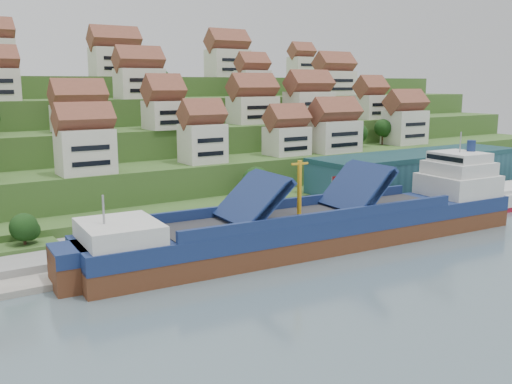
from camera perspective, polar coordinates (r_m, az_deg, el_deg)
ground at (r=102.10m, az=3.45°, el=-5.76°), size 300.00×300.00×0.00m
quay at (r=125.23m, az=6.71°, el=-2.17°), size 180.00×14.00×2.20m
hillside at (r=192.00m, az=-15.36°, el=4.93°), size 260.00×128.00×31.00m
hillside_village at (r=150.89m, az=-10.18°, el=8.89°), size 157.55×62.42×29.63m
hillside_trees at (r=137.26m, az=-9.28°, el=5.78°), size 143.06×62.49×30.24m
warehouse at (r=147.70m, az=15.83°, el=1.88°), size 60.00×15.00×10.00m
flagpole at (r=119.12m, az=7.61°, el=-0.02°), size 1.28×0.16×8.00m
cargo_ship at (r=104.99m, az=7.41°, el=-3.34°), size 86.71×19.04×19.18m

